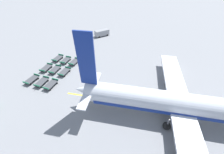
# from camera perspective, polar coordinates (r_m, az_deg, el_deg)

# --- Properties ---
(ground_plane) EXTENTS (500.00, 500.00, 0.00)m
(ground_plane) POSITION_cam_1_polar(r_m,az_deg,el_deg) (36.85, 24.30, 1.82)
(ground_plane) COLOR gray
(airplane) EXTENTS (33.05, 38.35, 13.84)m
(airplane) POSITION_cam_1_polar(r_m,az_deg,el_deg) (25.08, 28.77, -10.30)
(airplane) COLOR silver
(airplane) RESTS_ON ground_plane
(service_van) EXTENTS (4.90, 5.36, 2.17)m
(service_van) POSITION_cam_1_polar(r_m,az_deg,el_deg) (53.36, -4.23, 17.87)
(service_van) COLOR gray
(service_van) RESTS_ON ground_plane
(baggage_dolly_row_near_col_a) EXTENTS (3.95, 2.24, 0.92)m
(baggage_dolly_row_near_col_a) POSITION_cam_1_polar(r_m,az_deg,el_deg) (41.00, -21.61, 7.28)
(baggage_dolly_row_near_col_a) COLOR #424449
(baggage_dolly_row_near_col_a) RESTS_ON ground_plane
(baggage_dolly_row_near_col_b) EXTENTS (3.94, 2.10, 0.92)m
(baggage_dolly_row_near_col_b) POSITION_cam_1_polar(r_m,az_deg,el_deg) (37.99, -25.66, 3.45)
(baggage_dolly_row_near_col_b) COLOR #424449
(baggage_dolly_row_near_col_b) RESTS_ON ground_plane
(baggage_dolly_row_near_col_c) EXTENTS (3.95, 2.35, 0.92)m
(baggage_dolly_row_near_col_c) POSITION_cam_1_polar(r_m,az_deg,el_deg) (35.52, -30.37, -0.89)
(baggage_dolly_row_near_col_c) COLOR #424449
(baggage_dolly_row_near_col_c) RESTS_ON ground_plane
(baggage_dolly_row_mid_a_col_a) EXTENTS (3.95, 2.17, 0.92)m
(baggage_dolly_row_mid_a_col_a) POSITION_cam_1_polar(r_m,az_deg,el_deg) (39.31, -18.73, 6.61)
(baggage_dolly_row_mid_a_col_a) COLOR #424449
(baggage_dolly_row_mid_a_col_a) RESTS_ON ground_plane
(baggage_dolly_row_mid_a_col_b) EXTENTS (3.95, 2.14, 0.92)m
(baggage_dolly_row_mid_a_col_b) POSITION_cam_1_polar(r_m,az_deg,el_deg) (36.48, -22.63, 2.90)
(baggage_dolly_row_mid_a_col_b) COLOR #424449
(baggage_dolly_row_mid_a_col_b) RESTS_ON ground_plane
(baggage_dolly_row_mid_a_col_c) EXTENTS (3.95, 2.16, 0.92)m
(baggage_dolly_row_mid_a_col_c) POSITION_cam_1_polar(r_m,az_deg,el_deg) (33.73, -27.17, -1.83)
(baggage_dolly_row_mid_a_col_c) COLOR #424449
(baggage_dolly_row_mid_a_col_c) RESTS_ON ground_plane
(baggage_dolly_row_mid_b_col_a) EXTENTS (3.95, 2.38, 0.92)m
(baggage_dolly_row_mid_b_col_a) POSITION_cam_1_polar(r_m,az_deg,el_deg) (37.96, -15.42, 6.13)
(baggage_dolly_row_mid_b_col_a) COLOR #424449
(baggage_dolly_row_mid_b_col_a) RESTS_ON ground_plane
(baggage_dolly_row_mid_b_col_b) EXTENTS (3.95, 2.27, 0.92)m
(baggage_dolly_row_mid_b_col_b) POSITION_cam_1_polar(r_m,az_deg,el_deg) (34.87, -19.15, 2.10)
(baggage_dolly_row_mid_b_col_b) COLOR #424449
(baggage_dolly_row_mid_b_col_b) RESTS_ON ground_plane
(baggage_dolly_row_mid_b_col_c) EXTENTS (3.95, 2.28, 0.92)m
(baggage_dolly_row_mid_b_col_c) POSITION_cam_1_polar(r_m,az_deg,el_deg) (32.19, -24.11, -2.84)
(baggage_dolly_row_mid_b_col_c) COLOR #424449
(baggage_dolly_row_mid_b_col_c) RESTS_ON ground_plane
(stand_guidance_stripe) EXTENTS (2.14, 26.95, 0.01)m
(stand_guidance_stripe) POSITION_cam_1_polar(r_m,az_deg,el_deg) (26.75, 9.20, -10.61)
(stand_guidance_stripe) COLOR yellow
(stand_guidance_stripe) RESTS_ON ground_plane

